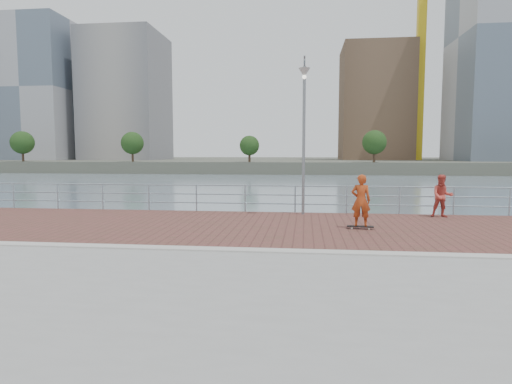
# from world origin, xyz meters

# --- Properties ---
(water) EXTENTS (400.00, 400.00, 0.00)m
(water) POSITION_xyz_m (0.00, 0.00, -2.00)
(water) COLOR slate
(water) RESTS_ON ground
(brick_lane) EXTENTS (40.00, 6.80, 0.02)m
(brick_lane) POSITION_xyz_m (0.00, 3.60, 0.01)
(brick_lane) COLOR brown
(brick_lane) RESTS_ON seawall
(curb) EXTENTS (40.00, 0.40, 0.06)m
(curb) POSITION_xyz_m (0.00, 0.00, 0.03)
(curb) COLOR #B7B5AD
(curb) RESTS_ON seawall
(far_shore) EXTENTS (320.00, 95.00, 2.50)m
(far_shore) POSITION_xyz_m (0.00, 122.50, -0.75)
(far_shore) COLOR #4C5142
(far_shore) RESTS_ON ground
(guardrail) EXTENTS (39.06, 0.06, 1.13)m
(guardrail) POSITION_xyz_m (0.00, 7.00, 0.69)
(guardrail) COLOR #8C9EA8
(guardrail) RESTS_ON brick_lane
(street_lamp) EXTENTS (0.42, 1.23, 5.78)m
(street_lamp) POSITION_xyz_m (1.35, 6.08, 4.11)
(street_lamp) COLOR gray
(street_lamp) RESTS_ON brick_lane
(skateboard) EXTENTS (0.84, 0.28, 0.10)m
(skateboard) POSITION_xyz_m (3.18, 3.43, 0.09)
(skateboard) COLOR black
(skateboard) RESTS_ON brick_lane
(skateboarder) EXTENTS (0.64, 0.45, 1.66)m
(skateboarder) POSITION_xyz_m (3.18, 3.43, 0.93)
(skateboarder) COLOR #AB3C16
(skateboarder) RESTS_ON skateboard
(bystander) EXTENTS (0.84, 0.69, 1.60)m
(bystander) POSITION_xyz_m (6.54, 6.32, 0.82)
(bystander) COLOR #C9463B
(bystander) RESTS_ON brick_lane
(tower_crane) EXTENTS (47.00, 2.00, 50.70)m
(tower_crane) POSITION_xyz_m (27.36, 104.00, 33.50)
(tower_crane) COLOR gold
(tower_crane) RESTS_ON far_shore
(skyline) EXTENTS (233.00, 41.00, 72.30)m
(skyline) POSITION_xyz_m (34.06, 104.64, 25.33)
(skyline) COLOR #ADA38E
(skyline) RESTS_ON far_shore
(shoreline_trees) EXTENTS (109.68, 4.94, 6.59)m
(shoreline_trees) POSITION_xyz_m (-12.53, 77.00, 4.35)
(shoreline_trees) COLOR #473323
(shoreline_trees) RESTS_ON far_shore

